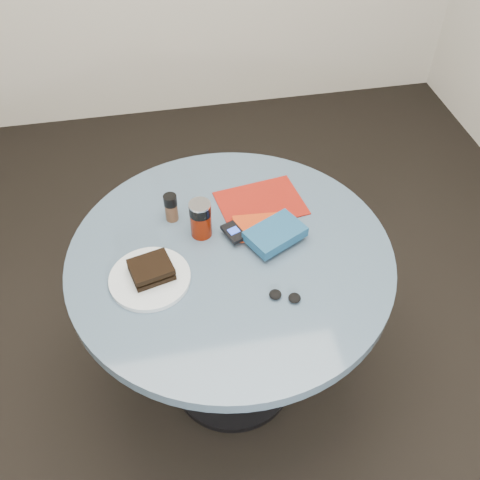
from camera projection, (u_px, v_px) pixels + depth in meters
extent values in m
plane|color=black|center=(233.00, 376.00, 2.18)|extent=(4.00, 4.00, 0.00)
cylinder|color=black|center=(233.00, 374.00, 2.16)|extent=(0.48, 0.48, 0.03)
cylinder|color=black|center=(232.00, 324.00, 1.91)|extent=(0.11, 0.11, 0.68)
cylinder|color=#3E5266|center=(230.00, 257.00, 1.65)|extent=(1.00, 1.00, 0.04)
cylinder|color=silver|center=(150.00, 278.00, 1.55)|extent=(0.30, 0.30, 0.02)
cube|color=black|center=(152.00, 272.00, 1.55)|extent=(0.14, 0.12, 0.02)
cube|color=#352A14|center=(151.00, 270.00, 1.54)|extent=(0.12, 0.11, 0.01)
cube|color=black|center=(151.00, 267.00, 1.53)|extent=(0.14, 0.12, 0.02)
cylinder|color=#691705|center=(201.00, 224.00, 1.66)|extent=(0.08, 0.08, 0.09)
cylinder|color=black|center=(200.00, 210.00, 1.61)|extent=(0.08, 0.08, 0.04)
cylinder|color=silver|center=(200.00, 205.00, 1.60)|extent=(0.08, 0.08, 0.01)
cylinder|color=#482F1F|center=(172.00, 212.00, 1.71)|extent=(0.05, 0.05, 0.06)
cylinder|color=black|center=(170.00, 200.00, 1.68)|extent=(0.05, 0.05, 0.03)
cube|color=maroon|center=(261.00, 203.00, 1.78)|extent=(0.30, 0.24, 0.00)
cube|color=#AC300D|center=(260.00, 227.00, 1.69)|extent=(0.17, 0.12, 0.01)
cube|color=navy|center=(275.00, 234.00, 1.64)|extent=(0.21, 0.18, 0.03)
cube|color=black|center=(234.00, 232.00, 1.66)|extent=(0.08, 0.10, 0.01)
cube|color=blue|center=(234.00, 231.00, 1.65)|extent=(0.04, 0.04, 0.00)
ellipsoid|color=black|center=(275.00, 294.00, 1.51)|extent=(0.05, 0.05, 0.02)
ellipsoid|color=black|center=(295.00, 298.00, 1.50)|extent=(0.05, 0.05, 0.02)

